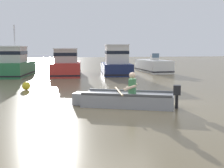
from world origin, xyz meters
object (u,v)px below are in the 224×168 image
(moored_boat_green, at_px, (15,65))
(mooring_buoy, at_px, (26,86))
(moored_boat_navy, at_px, (116,64))
(moored_boat_white, at_px, (153,66))
(moored_boat_red, at_px, (67,65))
(rowboat_with_person, at_px, (126,99))

(moored_boat_green, distance_m, mooring_buoy, 7.90)
(moored_boat_navy, distance_m, moored_boat_white, 4.22)
(moored_boat_red, height_order, moored_boat_white, moored_boat_red)
(rowboat_with_person, bearing_deg, mooring_buoy, 123.94)
(rowboat_with_person, xyz_separation_m, moored_boat_green, (-4.37, 12.94, 0.57))
(moored_boat_green, bearing_deg, rowboat_with_person, -71.35)
(moored_boat_navy, bearing_deg, rowboat_with_person, -103.93)
(moored_boat_navy, height_order, mooring_buoy, moored_boat_navy)
(moored_boat_navy, bearing_deg, mooring_buoy, -131.96)
(moored_boat_white, height_order, mooring_buoy, moored_boat_white)
(moored_boat_red, relative_size, moored_boat_white, 1.04)
(rowboat_with_person, distance_m, moored_boat_red, 12.72)
(moored_boat_green, bearing_deg, moored_boat_white, 6.27)
(moored_boat_green, xyz_separation_m, mooring_buoy, (0.92, -7.82, -0.61))
(moored_boat_white, relative_size, mooring_buoy, 13.03)
(moored_boat_red, bearing_deg, moored_boat_green, 176.05)
(rowboat_with_person, bearing_deg, moored_boat_white, 64.18)
(moored_boat_green, height_order, mooring_buoy, moored_boat_green)
(mooring_buoy, bearing_deg, moored_boat_white, 41.32)
(mooring_buoy, bearing_deg, moored_boat_red, 70.13)
(moored_boat_green, distance_m, moored_boat_navy, 7.46)
(moored_boat_navy, xyz_separation_m, mooring_buoy, (-6.51, -7.24, -0.64))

